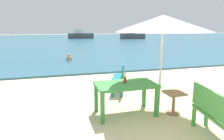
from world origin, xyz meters
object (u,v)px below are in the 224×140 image
at_px(bench_teal_center, 120,75).
at_px(boat_tanker, 80,35).
at_px(swimmer_person, 69,58).
at_px(picnic_table_green, 126,88).
at_px(side_table_wood, 174,100).
at_px(beer_bottle_amber, 125,79).
at_px(bench_green_left, 215,113).
at_px(boat_ferry, 132,35).
at_px(patio_umbrella, 163,24).

height_order(bench_teal_center, boat_tanker, boat_tanker).
distance_m(bench_teal_center, swimmer_person, 6.46).
height_order(picnic_table_green, side_table_wood, picnic_table_green).
bearing_deg(boat_tanker, picnic_table_green, -95.36).
xyz_separation_m(beer_bottle_amber, swimmer_person, (-0.74, 8.00, -0.61)).
bearing_deg(bench_green_left, picnic_table_green, 127.38).
xyz_separation_m(bench_green_left, boat_ferry, (10.44, 30.14, 0.10)).
height_order(picnic_table_green, bench_green_left, bench_green_left).
height_order(beer_bottle_amber, swimmer_person, beer_bottle_amber).
xyz_separation_m(picnic_table_green, bench_teal_center, (0.43, 1.68, -0.11)).
height_order(swimmer_person, boat_tanker, boat_tanker).
distance_m(bench_green_left, boat_ferry, 31.90).
bearing_deg(picnic_table_green, beer_bottle_amber, 113.18).
xyz_separation_m(beer_bottle_amber, boat_ferry, (11.61, 28.61, -0.21)).
relative_size(beer_bottle_amber, side_table_wood, 0.49).
relative_size(picnic_table_green, bench_teal_center, 1.12).
relative_size(beer_bottle_amber, boat_ferry, 0.06).
bearing_deg(bench_teal_center, picnic_table_green, -104.20).
height_order(side_table_wood, bench_teal_center, bench_teal_center).
distance_m(beer_bottle_amber, side_table_wood, 1.27).
distance_m(beer_bottle_amber, patio_umbrella, 1.51).
height_order(picnic_table_green, bench_teal_center, bench_teal_center).
distance_m(bench_green_left, swimmer_person, 9.73).
distance_m(swimmer_person, boat_ferry, 24.03).
relative_size(swimmer_person, boat_ferry, 0.10).
height_order(patio_umbrella, bench_green_left, patio_umbrella).
bearing_deg(swimmer_person, patio_umbrella, -79.41).
bearing_deg(beer_bottle_amber, side_table_wood, -16.20).
distance_m(picnic_table_green, side_table_wood, 1.19).
xyz_separation_m(beer_bottle_amber, bench_teal_center, (0.44, 1.66, -0.31)).
height_order(swimmer_person, boat_ferry, boat_ferry).
bearing_deg(side_table_wood, swimmer_person, 102.64).
relative_size(patio_umbrella, bench_teal_center, 1.84).
xyz_separation_m(swimmer_person, boat_tanker, (3.77, 24.10, 0.42)).
bearing_deg(beer_bottle_amber, swimmer_person, 95.31).
bearing_deg(patio_umbrella, beer_bottle_amber, 164.69).
xyz_separation_m(picnic_table_green, boat_ferry, (11.60, 28.63, -0.01)).
bearing_deg(bench_green_left, boat_ferry, 70.90).
height_order(boat_tanker, boat_ferry, boat_tanker).
bearing_deg(side_table_wood, boat_tanker, 86.65).
relative_size(beer_bottle_amber, swimmer_person, 0.65).
bearing_deg(boat_ferry, bench_green_left, -109.10).
bearing_deg(bench_teal_center, boat_ferry, 67.48).
bearing_deg(boat_ferry, boat_tanker, 157.87).
height_order(side_table_wood, bench_green_left, bench_green_left).
bearing_deg(boat_tanker, swimmer_person, -98.88).
bearing_deg(picnic_table_green, swimmer_person, 95.36).
xyz_separation_m(patio_umbrella, side_table_wood, (0.33, -0.11, -1.76)).
height_order(patio_umbrella, swimmer_person, patio_umbrella).
xyz_separation_m(side_table_wood, bench_green_left, (0.04, -1.21, 0.19)).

